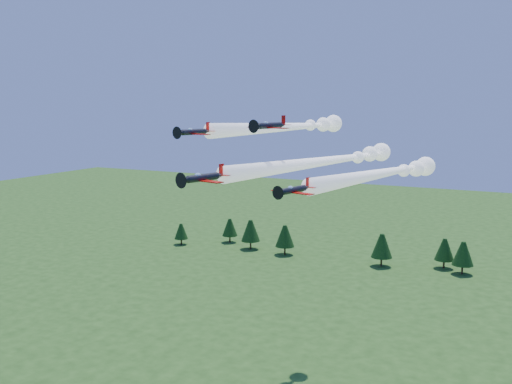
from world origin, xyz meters
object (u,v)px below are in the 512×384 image
at_px(plane_lead, 329,161).
at_px(plane_right, 386,172).
at_px(plane_slot, 269,126).
at_px(plane_left, 291,127).

bearing_deg(plane_lead, plane_right, 24.60).
bearing_deg(plane_slot, plane_right, 61.62).
relative_size(plane_left, plane_right, 1.04).
bearing_deg(plane_left, plane_slot, -64.50).
bearing_deg(plane_left, plane_lead, -24.27).
xyz_separation_m(plane_right, plane_slot, (-14.76, -16.40, 8.36)).
distance_m(plane_left, plane_slot, 22.80).
height_order(plane_left, plane_slot, plane_slot).
bearing_deg(plane_right, plane_left, 178.41).
distance_m(plane_lead, plane_right, 10.12).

